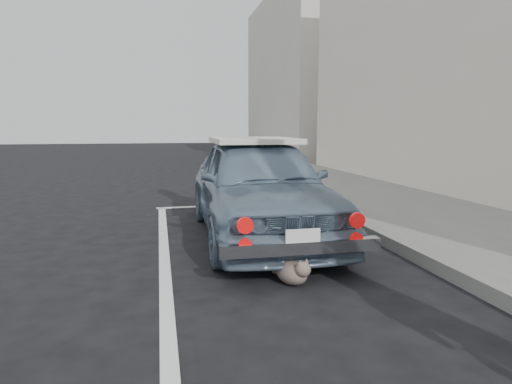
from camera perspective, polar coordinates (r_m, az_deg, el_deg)
building_far at (r=22.83m, az=6.07°, el=14.92°), size 3.50×10.00×8.00m
pline_front at (r=8.25m, az=-2.67°, el=-1.75°), size 3.00×0.12×0.01m
pline_side at (r=4.73m, az=-12.06°, el=-9.88°), size 0.12×7.00×0.01m
retro_coupe at (r=5.87m, az=0.34°, el=0.87°), size 1.73×4.10×1.38m
cat at (r=4.16m, az=4.94°, el=-10.46°), size 0.36×0.52×0.29m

